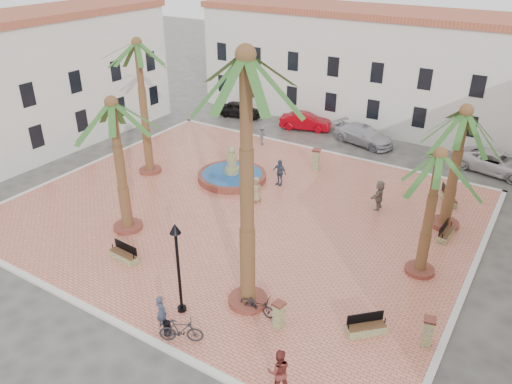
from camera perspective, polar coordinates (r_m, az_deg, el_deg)
ground at (r=30.04m, az=-1.62°, el=-2.25°), size 120.00×120.00×0.00m
plaza at (r=30.00m, az=-1.62°, el=-2.12°), size 26.00×22.00×0.15m
kerb_n at (r=38.70m, az=7.46°, el=4.68°), size 26.30×0.30×0.16m
kerb_s at (r=23.33m, az=-17.17°, el=-13.32°), size 26.30×0.30×0.16m
kerb_e at (r=26.24m, az=23.10°, el=-9.38°), size 0.30×22.30×0.16m
kerb_w at (r=38.07m, az=-18.17°, el=3.11°), size 0.30×22.30×0.16m
building_north at (r=45.28m, az=12.87°, el=13.81°), size 30.40×7.40×9.50m
building_west at (r=41.18m, az=-24.76°, el=11.08°), size 6.40×24.40×10.00m
fountain at (r=33.55m, az=-2.75°, el=1.96°), size 4.58×4.58×2.37m
palm_nw at (r=33.07m, az=-13.32°, el=14.80°), size 4.90×4.90×9.12m
palm_sw at (r=26.34m, az=-15.97°, el=8.02°), size 5.21×5.21×7.63m
palm_s at (r=18.23m, az=-1.16°, el=12.13°), size 5.71×5.71×11.35m
palm_e at (r=23.32m, az=20.07°, el=2.39°), size 4.63×4.63×6.55m
palm_ne at (r=27.92m, az=22.61°, el=6.92°), size 5.32×5.32×7.12m
bench_s at (r=26.25m, az=-14.87°, el=-7.03°), size 1.71×0.62×0.89m
bench_se at (r=21.75m, az=12.47°, el=-14.96°), size 1.57×1.55×0.89m
bench_e at (r=29.01m, az=20.88°, el=-4.50°), size 0.60×1.63×0.85m
bench_ne at (r=32.85m, az=21.12°, el=-0.65°), size 1.36×1.86×0.96m
lamppost_s at (r=20.92m, az=-9.00°, el=-6.95°), size 0.48×0.48×4.42m
lamppost_e at (r=29.61m, az=21.58°, el=2.10°), size 0.48×0.48×4.43m
bollard_se at (r=21.29m, az=2.60°, el=-13.82°), size 0.52×0.52×1.28m
bollard_n at (r=35.01m, az=6.88°, el=3.74°), size 0.66×0.66×1.52m
bollard_e at (r=21.61m, az=19.05°, el=-14.81°), size 0.57×0.57×1.33m
litter_bin at (r=21.50m, az=-10.11°, el=-15.08°), size 0.32×0.32×0.62m
cyclist_a at (r=21.55m, az=-10.77°, el=-13.31°), size 0.63×0.46×1.59m
bicycle_a at (r=22.05m, az=0.18°, el=-12.80°), size 1.73×0.67×0.90m
cyclist_b at (r=18.80m, az=2.62°, el=-19.74°), size 1.11×1.07×1.81m
bicycle_b at (r=20.95m, az=-8.56°, el=-15.41°), size 1.83×1.33×1.09m
pedestrian_fountain_a at (r=30.46m, az=0.02°, el=0.29°), size 0.89×0.67×1.64m
pedestrian_fountain_b at (r=32.58m, az=2.70°, el=2.27°), size 1.10×0.61×1.78m
pedestrian_north at (r=39.14m, az=0.76°, el=6.53°), size 0.79×1.12×1.57m
pedestrian_east at (r=30.52m, az=13.89°, el=-0.31°), size 0.59×1.72×1.84m
car_black at (r=46.04m, az=-1.89°, el=9.42°), size 4.28×2.25×1.39m
car_red at (r=43.05m, az=5.66°, el=8.03°), size 4.54×2.62×1.41m
car_silver at (r=40.64m, az=12.19°, el=6.40°), size 5.40×3.24×1.46m
car_white at (r=38.49m, az=25.84°, el=3.01°), size 5.73×3.50×1.48m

